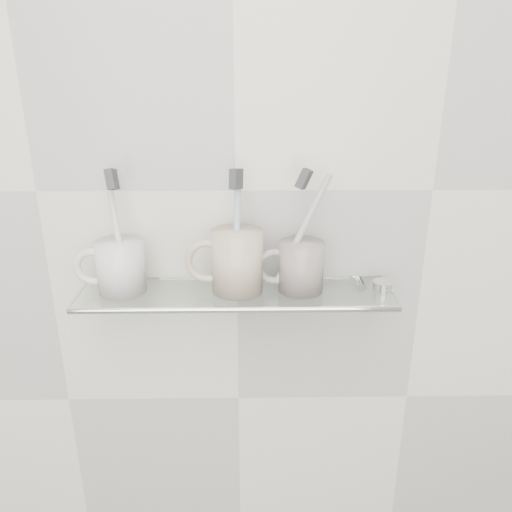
{
  "coord_description": "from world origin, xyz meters",
  "views": [
    {
      "loc": [
        0.02,
        0.31,
        1.43
      ],
      "look_at": [
        0.03,
        1.04,
        1.16
      ],
      "focal_mm": 35.0,
      "sensor_mm": 36.0,
      "label": 1
    }
  ],
  "objects_px": {
    "mug_left": "(121,267)",
    "mug_center": "(237,261)",
    "mug_right": "(301,267)",
    "shelf_glass": "(236,294)"
  },
  "relations": [
    {
      "from": "mug_right",
      "to": "mug_center",
      "type": "bearing_deg",
      "value": 165.08
    },
    {
      "from": "mug_left",
      "to": "mug_center",
      "type": "distance_m",
      "value": 0.18
    },
    {
      "from": "mug_left",
      "to": "mug_right",
      "type": "bearing_deg",
      "value": -0.25
    },
    {
      "from": "mug_left",
      "to": "mug_right",
      "type": "height_order",
      "value": "mug_left"
    },
    {
      "from": "shelf_glass",
      "to": "mug_center",
      "type": "xyz_separation_m",
      "value": [
        0.0,
        0.0,
        0.05
      ]
    },
    {
      "from": "mug_right",
      "to": "shelf_glass",
      "type": "bearing_deg",
      "value": 167.84
    },
    {
      "from": "mug_left",
      "to": "shelf_glass",
      "type": "bearing_deg",
      "value": -1.84
    },
    {
      "from": "mug_right",
      "to": "mug_left",
      "type": "bearing_deg",
      "value": 165.08
    },
    {
      "from": "mug_center",
      "to": "mug_right",
      "type": "height_order",
      "value": "mug_center"
    },
    {
      "from": "mug_left",
      "to": "mug_center",
      "type": "bearing_deg",
      "value": -0.25
    }
  ]
}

